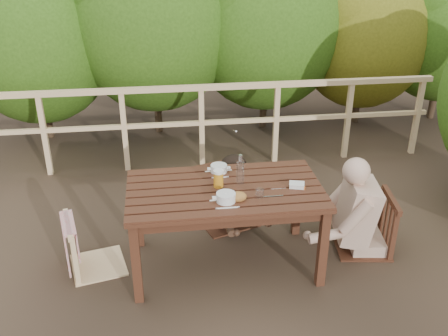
{
  "coord_description": "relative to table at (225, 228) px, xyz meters",
  "views": [
    {
      "loc": [
        -0.5,
        -3.57,
        2.68
      ],
      "look_at": [
        0.0,
        0.05,
        0.9
      ],
      "focal_mm": 40.6,
      "sensor_mm": 36.0,
      "label": 1
    }
  ],
  "objects": [
    {
      "name": "soup_far",
      "position": [
        -0.01,
        0.29,
        0.41
      ],
      "size": [
        0.24,
        0.24,
        0.08
      ],
      "primitive_type": "cylinder",
      "color": "white",
      "rests_on": "table"
    },
    {
      "name": "table",
      "position": [
        0.0,
        0.0,
        0.0
      ],
      "size": [
        1.58,
        0.89,
        0.73
      ],
      "primitive_type": "cube",
      "color": "#3C1F13",
      "rests_on": "ground"
    },
    {
      "name": "tumbler",
      "position": [
        0.25,
        -0.18,
        0.41
      ],
      "size": [
        0.07,
        0.07,
        0.08
      ],
      "primitive_type": "cylinder",
      "color": "silver",
      "rests_on": "table"
    },
    {
      "name": "chair_far",
      "position": [
        0.11,
        0.69,
        0.15
      ],
      "size": [
        0.66,
        0.66,
        1.04
      ],
      "primitive_type": "cube",
      "rotation": [
        0.0,
        0.0,
        0.33
      ],
      "color": "#3C1F13",
      "rests_on": "ground"
    },
    {
      "name": "butter_tub",
      "position": [
        0.58,
        -0.07,
        0.39
      ],
      "size": [
        0.14,
        0.12,
        0.05
      ],
      "primitive_type": "cube",
      "rotation": [
        0.0,
        0.0,
        -0.29
      ],
      "color": "white",
      "rests_on": "table"
    },
    {
      "name": "chair_right",
      "position": [
        1.27,
        0.08,
        0.12
      ],
      "size": [
        0.55,
        0.55,
        0.98
      ],
      "primitive_type": "cube",
      "rotation": [
        0.0,
        0.0,
        -1.72
      ],
      "color": "#3C1F13",
      "rests_on": "ground"
    },
    {
      "name": "chair_left",
      "position": [
        -1.09,
        0.11,
        0.09
      ],
      "size": [
        0.55,
        0.55,
        0.92
      ],
      "primitive_type": "cube",
      "rotation": [
        0.0,
        0.0,
        1.8
      ],
      "color": "#E2BB86",
      "rests_on": "ground"
    },
    {
      "name": "railing",
      "position": [
        0.0,
        2.0,
        0.14
      ],
      "size": [
        5.6,
        0.1,
        1.01
      ],
      "primitive_type": "cube",
      "color": "#E2BB86",
      "rests_on": "ground"
    },
    {
      "name": "beer_glass",
      "position": [
        -0.05,
        0.03,
        0.45
      ],
      "size": [
        0.08,
        0.08,
        0.16
      ],
      "primitive_type": "cylinder",
      "color": "orange",
      "rests_on": "table"
    },
    {
      "name": "diner_right",
      "position": [
        1.3,
        0.08,
        0.36
      ],
      "size": [
        0.8,
        0.69,
        1.46
      ],
      "primitive_type": null,
      "rotation": [
        0.0,
        0.0,
        1.42
      ],
      "color": "tan",
      "rests_on": "ground"
    },
    {
      "name": "soup_near",
      "position": [
        -0.02,
        -0.22,
        0.41
      ],
      "size": [
        0.25,
        0.25,
        0.08
      ],
      "primitive_type": "cylinder",
      "color": "white",
      "rests_on": "table"
    },
    {
      "name": "bottle",
      "position": [
        0.13,
        0.06,
        0.5
      ],
      "size": [
        0.07,
        0.07,
        0.27
      ],
      "primitive_type": "cylinder",
      "color": "silver",
      "rests_on": "table"
    },
    {
      "name": "ground",
      "position": [
        0.0,
        0.0,
        -0.37
      ],
      "size": [
        60.0,
        60.0,
        0.0
      ],
      "primitive_type": "plane",
      "color": "#443324",
      "rests_on": "ground"
    },
    {
      "name": "bread_roll",
      "position": [
        0.07,
        -0.21,
        0.41
      ],
      "size": [
        0.14,
        0.1,
        0.08
      ],
      "primitive_type": "ellipsoid",
      "color": "olive",
      "rests_on": "table"
    },
    {
      "name": "woman",
      "position": [
        0.11,
        0.71,
        0.22
      ],
      "size": [
        0.63,
        0.7,
        1.16
      ],
      "primitive_type": null,
      "rotation": [
        0.0,
        0.0,
        3.47
      ],
      "color": "black",
      "rests_on": "ground"
    }
  ]
}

